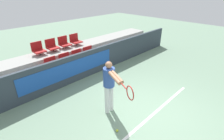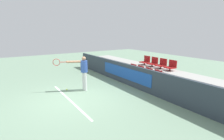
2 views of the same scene
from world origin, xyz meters
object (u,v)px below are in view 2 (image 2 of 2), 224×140
(stadium_chair_3, at_px, (156,76))
(stadium_chair_7, at_px, (171,66))
(stadium_chair_2, at_px, (147,74))
(stadium_chair_5, at_px, (153,62))
(stadium_chair_4, at_px, (145,61))
(tennis_player, at_px, (83,70))
(tennis_ball, at_px, (67,90))
(stadium_chair_0, at_px, (132,69))
(stadium_chair_1, at_px, (139,72))
(stadium_chair_6, at_px, (162,64))

(stadium_chair_3, bearing_deg, stadium_chair_7, 90.00)
(stadium_chair_2, bearing_deg, stadium_chair_3, 0.00)
(stadium_chair_3, bearing_deg, stadium_chair_5, 139.93)
(stadium_chair_4, bearing_deg, stadium_chair_7, 0.00)
(stadium_chair_2, distance_m, stadium_chair_4, 1.67)
(tennis_player, relative_size, tennis_ball, 24.63)
(stadium_chair_0, bearing_deg, stadium_chair_3, 0.00)
(stadium_chair_4, bearing_deg, tennis_player, -88.25)
(stadium_chair_1, bearing_deg, stadium_chair_3, 0.00)
(stadium_chair_0, relative_size, stadium_chair_7, 1.00)
(stadium_chair_0, bearing_deg, tennis_player, -87.65)
(stadium_chair_6, relative_size, tennis_ball, 8.02)
(stadium_chair_1, relative_size, stadium_chair_2, 1.00)
(stadium_chair_6, bearing_deg, stadium_chair_5, 180.00)
(stadium_chair_0, relative_size, stadium_chair_1, 1.00)
(stadium_chair_1, xyz_separation_m, stadium_chair_6, (0.62, 1.05, 0.40))
(stadium_chair_0, bearing_deg, stadium_chair_2, 0.00)
(tennis_ball, bearing_deg, stadium_chair_3, 60.09)
(stadium_chair_3, bearing_deg, stadium_chair_0, 180.00)
(stadium_chair_3, bearing_deg, tennis_player, -119.53)
(stadium_chair_3, xyz_separation_m, stadium_chair_5, (-1.24, 1.05, 0.40))
(stadium_chair_3, distance_m, tennis_ball, 4.35)
(stadium_chair_4, height_order, stadium_chair_7, same)
(stadium_chair_2, distance_m, stadium_chair_7, 1.28)
(stadium_chair_1, bearing_deg, stadium_chair_4, 120.73)
(stadium_chair_0, xyz_separation_m, stadium_chair_5, (0.62, 1.05, 0.40))
(stadium_chair_0, relative_size, stadium_chair_3, 1.00)
(stadium_chair_3, bearing_deg, stadium_chair_6, 120.73)
(stadium_chair_3, height_order, tennis_ball, stadium_chair_3)
(stadium_chair_0, bearing_deg, stadium_chair_4, 90.00)
(stadium_chair_4, bearing_deg, stadium_chair_2, -40.07)
(stadium_chair_1, xyz_separation_m, tennis_player, (-0.50, -3.07, 0.39))
(stadium_chair_1, relative_size, stadium_chair_5, 1.00)
(stadium_chair_7, relative_size, tennis_ball, 8.02)
(stadium_chair_0, height_order, stadium_chair_2, same)
(stadium_chair_5, bearing_deg, stadium_chair_7, 0.00)
(stadium_chair_0, xyz_separation_m, stadium_chair_1, (0.62, 0.00, 0.00))
(stadium_chair_2, bearing_deg, stadium_chair_0, 180.00)
(stadium_chair_1, distance_m, stadium_chair_3, 1.24)
(tennis_player, height_order, tennis_ball, tennis_player)
(stadium_chair_6, bearing_deg, tennis_ball, -107.73)
(stadium_chair_2, distance_m, tennis_player, 3.29)
(stadium_chair_4, relative_size, tennis_ball, 8.02)
(stadium_chair_0, relative_size, tennis_ball, 8.02)
(stadium_chair_5, height_order, tennis_player, tennis_player)
(stadium_chair_5, distance_m, tennis_player, 4.14)
(stadium_chair_7, bearing_deg, stadium_chair_4, 180.00)
(tennis_player, bearing_deg, stadium_chair_3, 83.81)
(stadium_chair_4, bearing_deg, tennis_ball, -93.43)
(stadium_chair_3, xyz_separation_m, stadium_chair_6, (-0.62, 1.05, 0.40))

